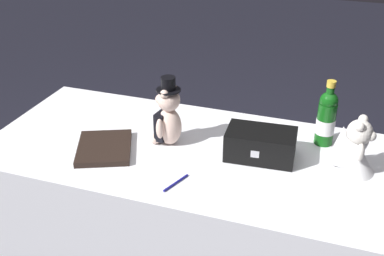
{
  "coord_description": "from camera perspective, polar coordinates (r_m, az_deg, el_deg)",
  "views": [
    {
      "loc": [
        0.55,
        -1.6,
        1.73
      ],
      "look_at": [
        0.0,
        0.0,
        0.82
      ],
      "focal_mm": 44.82,
      "sensor_mm": 36.0,
      "label": 1
    }
  ],
  "objects": [
    {
      "name": "reception_table",
      "position": [
        2.18,
        0.0,
        -10.64
      ],
      "size": [
        1.72,
        0.79,
        0.72
      ],
      "primitive_type": "cube",
      "color": "white",
      "rests_on": "ground_plane"
    },
    {
      "name": "teddy_bear_groom",
      "position": [
        1.97,
        -2.94,
        1.37
      ],
      "size": [
        0.13,
        0.14,
        0.3
      ],
      "color": "beige",
      "rests_on": "reception_table"
    },
    {
      "name": "teddy_bear_bride",
      "position": [
        1.89,
        18.58,
        -2.26
      ],
      "size": [
        0.2,
        0.15,
        0.22
      ],
      "color": "white",
      "rests_on": "reception_table"
    },
    {
      "name": "champagne_bottle",
      "position": [
        2.04,
        15.71,
        1.21
      ],
      "size": [
        0.08,
        0.08,
        0.28
      ],
      "color": "#105013",
      "rests_on": "reception_table"
    },
    {
      "name": "signing_pen",
      "position": [
        1.77,
        -1.82,
        -6.47
      ],
      "size": [
        0.06,
        0.13,
        0.01
      ],
      "color": "navy",
      "rests_on": "reception_table"
    },
    {
      "name": "gift_case_black",
      "position": [
        1.92,
        8.17,
        -1.93
      ],
      "size": [
        0.28,
        0.18,
        0.12
      ],
      "color": "black",
      "rests_on": "reception_table"
    },
    {
      "name": "guestbook",
      "position": [
        2.0,
        -10.4,
        -2.33
      ],
      "size": [
        0.3,
        0.33,
        0.02
      ],
      "primitive_type": "cube",
      "rotation": [
        0.0,
        0.0,
        0.41
      ],
      "color": "black",
      "rests_on": "reception_table"
    }
  ]
}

